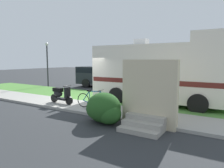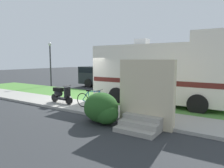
% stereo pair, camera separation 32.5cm
% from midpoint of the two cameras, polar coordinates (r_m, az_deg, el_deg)
% --- Properties ---
extents(ground_plane, '(80.00, 80.00, 0.00)m').
position_cam_midpoint_polar(ground_plane, '(12.06, -7.43, -4.77)').
color(ground_plane, '#2D3033').
extents(sidewalk, '(24.00, 2.00, 0.12)m').
position_cam_midpoint_polar(sidewalk, '(11.19, -11.46, -5.44)').
color(sidewalk, '#9E9B93').
rests_on(sidewalk, ground).
extents(grass_strip, '(24.00, 3.40, 0.08)m').
position_cam_midpoint_polar(grass_strip, '(13.21, -3.19, -3.54)').
color(grass_strip, '#4C8438').
rests_on(grass_strip, ground).
extents(motorhome_rv, '(7.11, 2.79, 3.67)m').
position_cam_midpoint_polar(motorhome_rv, '(11.38, 14.31, 3.29)').
color(motorhome_rv, silver).
rests_on(motorhome_rv, ground).
extents(scooter, '(1.55, 0.50, 0.97)m').
position_cam_midpoint_polar(scooter, '(11.17, -13.17, -2.80)').
color(scooter, black).
rests_on(scooter, ground).
extents(bicycle, '(1.74, 0.52, 0.89)m').
position_cam_midpoint_polar(bicycle, '(9.75, -4.66, -4.48)').
color(bicycle, black).
rests_on(bicycle, ground).
extents(pickup_truck_near, '(5.89, 2.39, 1.78)m').
position_cam_midpoint_polar(pickup_truck_near, '(18.01, -1.34, 2.16)').
color(pickup_truck_near, '#1E2328').
rests_on(pickup_truck_near, ground).
extents(porch_steps, '(2.00, 1.26, 2.40)m').
position_cam_midpoint_polar(porch_steps, '(7.36, 10.29, -4.56)').
color(porch_steps, '#9E998E').
rests_on(porch_steps, ground).
extents(bush_by_porch, '(1.61, 1.21, 1.14)m').
position_cam_midpoint_polar(bush_by_porch, '(7.89, -1.93, -6.89)').
color(bush_by_porch, '#23511E').
rests_on(bush_by_porch, ground).
extents(bottle_green, '(0.07, 0.07, 0.27)m').
position_cam_midpoint_polar(bottle_green, '(7.90, 15.91, -9.40)').
color(bottle_green, brown).
rests_on(bottle_green, ground).
extents(bottle_spare, '(0.06, 0.06, 0.23)m').
position_cam_midpoint_polar(bottle_spare, '(8.32, 6.69, -8.48)').
color(bottle_spare, brown).
rests_on(bottle_spare, ground).
extents(street_lamp_post, '(0.28, 0.28, 3.90)m').
position_cam_midpoint_polar(street_lamp_post, '(19.26, -16.21, 6.47)').
color(street_lamp_post, '#333338').
rests_on(street_lamp_post, ground).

